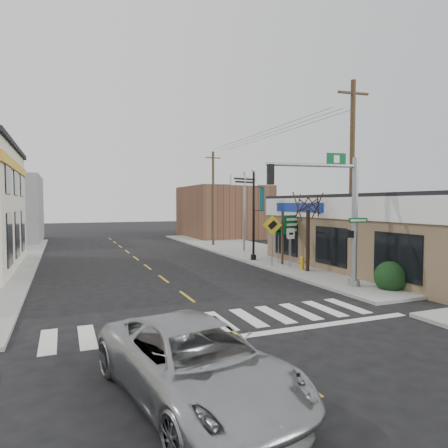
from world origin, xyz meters
name	(u,v)px	position (x,y,z in m)	size (l,w,h in m)	color
ground	(224,325)	(0.00, 0.00, 0.00)	(140.00, 140.00, 0.00)	black
sidewalk_right	(274,256)	(9.00, 13.00, 0.07)	(6.00, 38.00, 0.13)	gray
center_line	(164,279)	(0.00, 8.00, 0.01)	(0.12, 56.00, 0.01)	gold
crosswalk	(220,321)	(0.00, 0.40, 0.01)	(11.00, 2.20, 0.01)	silver
thrift_store	(416,233)	(14.50, 6.00, 2.00)	(12.00, 14.00, 4.00)	#7B654A
bldg_distant_right	(223,212)	(12.00, 30.00, 2.80)	(8.00, 10.00, 5.60)	brown
suv	(195,362)	(-2.29, -4.18, 0.74)	(2.46, 5.34, 1.48)	#A1A3A6
traffic_signal_pole	(342,208)	(6.52, 2.65, 3.56)	(4.54, 0.37, 5.75)	gray
guide_sign	(293,230)	(8.20, 9.21, 2.14)	(1.79, 0.14, 3.14)	#4D3923
fire_hydrant	(302,262)	(7.44, 7.08, 0.54)	(0.24, 0.24, 0.76)	gold
ped_crossing_sign	(272,231)	(6.67, 9.03, 2.12)	(1.14, 0.08, 2.93)	gray
lamp_post	(254,207)	(6.78, 11.58, 3.52)	(0.76, 0.60, 5.85)	black
dance_center_sign	(244,191)	(8.21, 16.23, 4.69)	(2.81, 0.18, 5.97)	gray
bare_tree	(308,199)	(7.50, 6.66, 4.00)	(2.46, 2.46, 4.91)	black
shrub_front	(390,277)	(8.24, 1.61, 0.63)	(1.33, 1.33, 1.00)	#203817
shrub_back	(332,256)	(10.73, 8.79, 0.51)	(1.03, 1.03, 0.77)	black
utility_pole_near	(352,177)	(8.69, 4.68, 5.06)	(1.67, 0.25, 9.62)	#4F3020
utility_pole_far	(213,197)	(7.50, 21.03, 4.25)	(1.40, 0.21, 8.04)	#463622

